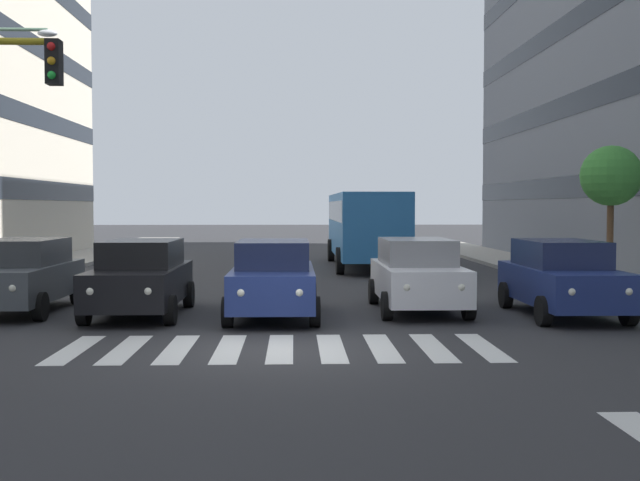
% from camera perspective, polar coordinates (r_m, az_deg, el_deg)
% --- Properties ---
extents(ground_plane, '(180.00, 180.00, 0.00)m').
position_cam_1_polar(ground_plane, '(13.87, -2.91, -7.88)').
color(ground_plane, '#2D2D30').
extents(crosswalk_markings, '(7.65, 2.80, 0.01)m').
position_cam_1_polar(crosswalk_markings, '(13.87, -2.91, -7.86)').
color(crosswalk_markings, silver).
rests_on(crosswalk_markings, ground_plane).
extents(car_0, '(2.02, 4.44, 1.72)m').
position_cam_1_polar(car_0, '(18.58, 17.25, -2.58)').
color(car_0, navy).
rests_on(car_0, ground_plane).
extents(car_1, '(2.02, 4.44, 1.72)m').
position_cam_1_polar(car_1, '(18.70, 7.12, -2.45)').
color(car_1, silver).
rests_on(car_1, ground_plane).
extents(car_2, '(2.02, 4.44, 1.72)m').
position_cam_1_polar(car_2, '(17.60, -3.45, -2.75)').
color(car_2, navy).
rests_on(car_2, ground_plane).
extents(car_3, '(2.02, 4.44, 1.72)m').
position_cam_1_polar(car_3, '(18.29, -12.96, -2.61)').
color(car_3, black).
rests_on(car_3, ground_plane).
extents(car_4, '(2.02, 4.44, 1.72)m').
position_cam_1_polar(car_4, '(19.68, -20.95, -2.35)').
color(car_4, '#474C51').
rests_on(car_4, ground_plane).
extents(bus_behind_traffic, '(2.78, 10.50, 3.00)m').
position_cam_1_polar(bus_behind_traffic, '(32.18, 3.31, 1.39)').
color(bus_behind_traffic, '#286BAD').
rests_on(bus_behind_traffic, ground_plane).
extents(street_tree_1, '(1.82, 1.82, 4.18)m').
position_cam_1_polar(street_tree_1, '(25.12, 20.49, 4.38)').
color(street_tree_1, '#513823').
rests_on(street_tree_1, sidewalk_left).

